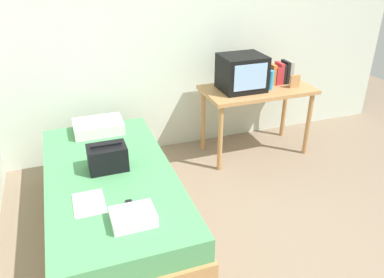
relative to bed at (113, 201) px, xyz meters
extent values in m
plane|color=#84705B|center=(1.02, -0.72, -0.25)|extent=(8.00, 8.00, 0.00)
cube|color=silver|center=(1.02, 1.28, 1.05)|extent=(5.20, 0.10, 2.60)
cube|color=#B27F4C|center=(0.00, 0.00, -0.09)|extent=(1.00, 2.00, 0.34)
cube|color=#4C935B|center=(0.00, 0.00, 0.17)|extent=(0.97, 1.94, 0.18)
cube|color=#B27F4C|center=(1.69, 0.78, 0.48)|extent=(1.16, 0.60, 0.04)
cylinder|color=#B27F4C|center=(1.17, 0.54, 0.10)|extent=(0.05, 0.05, 0.71)
cylinder|color=#B27F4C|center=(2.21, 0.54, 0.10)|extent=(0.05, 0.05, 0.71)
cylinder|color=#B27F4C|center=(1.17, 1.02, 0.10)|extent=(0.05, 0.05, 0.71)
cylinder|color=#B27F4C|center=(2.21, 1.02, 0.10)|extent=(0.05, 0.05, 0.71)
cube|color=black|center=(1.50, 0.79, 0.68)|extent=(0.44, 0.38, 0.36)
cube|color=#8CB2E0|center=(1.50, 0.60, 0.69)|extent=(0.35, 0.01, 0.26)
cylinder|color=#3399DB|center=(1.79, 0.71, 0.60)|extent=(0.06, 0.06, 0.20)
cube|color=#CC7233|center=(1.89, 0.85, 0.61)|extent=(0.04, 0.14, 0.22)
cube|color=#B72D33|center=(1.93, 0.85, 0.60)|extent=(0.04, 0.15, 0.19)
cube|color=#B72D33|center=(1.98, 0.85, 0.61)|extent=(0.04, 0.14, 0.22)
cube|color=black|center=(2.02, 0.85, 0.61)|extent=(0.03, 0.14, 0.21)
cube|color=black|center=(2.05, 0.85, 0.62)|extent=(0.03, 0.15, 0.24)
cube|color=gray|center=(2.09, 0.85, 0.62)|extent=(0.04, 0.15, 0.23)
cube|color=#B27F4C|center=(2.06, 0.66, 0.57)|extent=(0.11, 0.02, 0.14)
cube|color=silver|center=(0.02, 0.78, 0.32)|extent=(0.45, 0.32, 0.11)
cube|color=black|center=(0.00, 0.07, 0.36)|extent=(0.30, 0.20, 0.20)
cylinder|color=black|center=(0.00, 0.07, 0.48)|extent=(0.24, 0.02, 0.02)
cube|color=white|center=(-0.19, -0.35, 0.26)|extent=(0.21, 0.29, 0.01)
cube|color=black|center=(0.06, -0.50, 0.27)|extent=(0.04, 0.16, 0.02)
cube|color=white|center=(0.06, -0.64, 0.30)|extent=(0.28, 0.22, 0.08)
camera|label=1|loc=(-0.24, -2.59, 1.85)|focal=35.77mm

